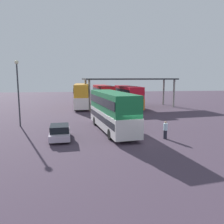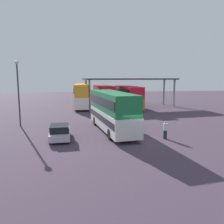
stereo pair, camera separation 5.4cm
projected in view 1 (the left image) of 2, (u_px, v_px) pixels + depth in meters
name	position (u px, v px, depth m)	size (l,w,h in m)	color
ground_plane	(134.00, 141.00, 20.10)	(140.00, 140.00, 0.00)	#443646
double_decker_main	(112.00, 110.00, 23.63)	(4.02, 10.94, 4.07)	silver
parked_hatchback	(60.00, 132.00, 20.57)	(2.06, 4.18, 1.35)	#C3B2C8
double_decker_near_canopy	(81.00, 95.00, 41.84)	(2.58, 11.34, 4.35)	white
double_decker_mid_row	(103.00, 95.00, 43.40)	(3.43, 10.64, 4.04)	orange
double_decker_far_right	(128.00, 96.00, 41.12)	(3.49, 10.76, 4.00)	orange
depot_canopy	(130.00, 81.00, 42.13)	(17.75, 7.43, 5.39)	#33353A
lamppost_tall	(18.00, 85.00, 25.56)	(0.44, 0.44, 7.45)	#33353A
pedestrian_waiting	(165.00, 130.00, 20.73)	(0.38, 0.38, 1.65)	#262633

